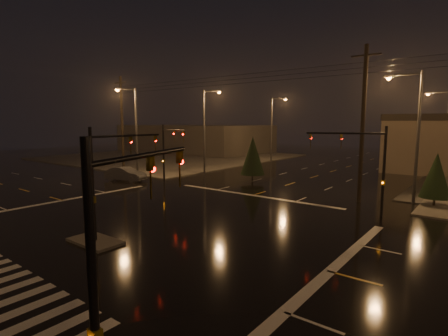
% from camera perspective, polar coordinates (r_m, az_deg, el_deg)
% --- Properties ---
extents(ground, '(140.00, 140.00, 0.00)m').
position_cam_1_polar(ground, '(22.03, -11.31, -9.10)').
color(ground, black).
rests_on(ground, ground).
extents(sidewalk_nw, '(36.00, 36.00, 0.12)m').
position_cam_1_polar(sidewalk_nw, '(63.82, -8.73, 1.86)').
color(sidewalk_nw, '#4A4742').
rests_on(sidewalk_nw, ground).
extents(median_island, '(3.00, 1.60, 0.15)m').
position_cam_1_polar(median_island, '(19.76, -20.26, -11.16)').
color(median_island, '#4A4742').
rests_on(median_island, ground).
extents(stop_bar_far, '(16.00, 0.50, 0.01)m').
position_cam_1_polar(stop_bar_far, '(30.16, 4.68, -4.46)').
color(stop_bar_far, beige).
rests_on(stop_bar_far, ground).
extents(commercial_block, '(30.00, 18.00, 5.60)m').
position_cam_1_polar(commercial_block, '(75.67, -4.79, 4.87)').
color(commercial_block, '#46403D').
rests_on(commercial_block, ground).
extents(signal_mast_median, '(0.25, 4.59, 6.00)m').
position_cam_1_polar(signal_mast_median, '(19.43, -18.43, -0.24)').
color(signal_mast_median, black).
rests_on(signal_mast_median, ground).
extents(signal_mast_ne, '(4.84, 1.86, 6.00)m').
position_cam_1_polar(signal_mast_ne, '(24.90, 22.29, 1.30)').
color(signal_mast_ne, black).
rests_on(signal_mast_ne, ground).
extents(signal_mast_nw, '(4.84, 1.86, 6.00)m').
position_cam_1_polar(signal_mast_nw, '(35.06, -9.19, 3.40)').
color(signal_mast_nw, black).
rests_on(signal_mast_nw, ground).
extents(signal_mast_se, '(1.55, 3.87, 6.00)m').
position_cam_1_polar(signal_mast_se, '(7.50, -16.94, -12.55)').
color(signal_mast_se, black).
rests_on(signal_mast_se, ground).
extents(streetlight_1, '(2.77, 0.32, 10.00)m').
position_cam_1_polar(streetlight_1, '(41.83, -2.92, 6.89)').
color(streetlight_1, '#38383A').
rests_on(streetlight_1, ground).
extents(streetlight_2, '(2.77, 0.32, 10.00)m').
position_cam_1_polar(streetlight_2, '(54.98, 8.07, 6.97)').
color(streetlight_2, '#38383A').
rests_on(streetlight_2, ground).
extents(streetlight_3, '(2.77, 0.32, 10.00)m').
position_cam_1_polar(streetlight_3, '(30.17, 28.59, 5.76)').
color(streetlight_3, '#38383A').
rests_on(streetlight_3, ground).
extents(streetlight_4, '(2.77, 0.32, 10.00)m').
position_cam_1_polar(streetlight_4, '(50.01, 32.30, 5.85)').
color(streetlight_4, '#38383A').
rests_on(streetlight_4, ground).
extents(streetlight_5, '(0.32, 2.77, 10.00)m').
position_cam_1_polar(streetlight_5, '(40.60, -14.50, 6.65)').
color(streetlight_5, '#38383A').
rests_on(streetlight_5, ground).
extents(utility_pole_0, '(2.20, 0.32, 12.00)m').
position_cam_1_polar(utility_pole_0, '(47.09, -16.31, 7.07)').
color(utility_pole_0, black).
rests_on(utility_pole_0, ground).
extents(utility_pole_1, '(2.20, 0.32, 12.00)m').
position_cam_1_polar(utility_pole_1, '(28.91, 21.71, 6.76)').
color(utility_pole_1, black).
rests_on(utility_pole_1, ground).
extents(conifer_0, '(2.14, 2.14, 4.04)m').
position_cam_1_polar(conifer_0, '(29.94, 31.32, -1.04)').
color(conifer_0, black).
rests_on(conifer_0, ground).
extents(conifer_3, '(2.58, 2.58, 4.73)m').
position_cam_1_polar(conifer_3, '(37.07, 4.72, 2.01)').
color(conifer_3, black).
rests_on(conifer_3, ground).
extents(car_crossing, '(4.81, 2.70, 1.50)m').
position_cam_1_polar(car_crossing, '(38.69, -15.82, -0.94)').
color(car_crossing, '#525459').
rests_on(car_crossing, ground).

